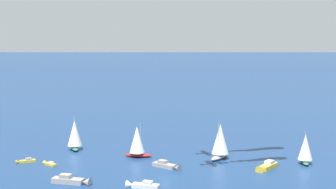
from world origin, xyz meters
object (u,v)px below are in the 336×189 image
Objects in this scene: motorboat_outer_ring_b at (25,161)px; motorboat_outer_ring_c at (73,181)px; sailboat_offshore at (220,141)px; motorboat_mid_cluster at (141,185)px; sailboat_outer_ring_f at (75,135)px; motorboat_near_centre at (49,164)px; sailboat_far_stbd at (137,141)px; motorboat_outer_ring_e at (266,167)px; motorboat_outer_ring_d at (168,166)px; sailboat_far_port at (305,149)px.

motorboat_outer_ring_b is 0.54× the size of motorboat_outer_ring_c.
motorboat_outer_ring_c is (-47.11, 15.91, -4.90)m from sailboat_offshore.
sailboat_outer_ring_f is at bearing 67.61° from motorboat_mid_cluster.
motorboat_near_centre is 0.60× the size of motorboat_mid_cluster.
sailboat_far_stbd is 41.59m from motorboat_outer_ring_e.
motorboat_outer_ring_d is at bearing -57.69° from motorboat_near_centre.
sailboat_far_stbd is 1.27× the size of motorboat_mid_cluster.
sailboat_outer_ring_f is at bearing 90.83° from motorboat_outer_ring_d.
motorboat_near_centre is at bearing -153.53° from sailboat_outer_ring_f.
sailboat_far_stbd is 1.21× the size of motorboat_outer_ring_d.
motorboat_outer_ring_e reaches higher than motorboat_mid_cluster.
motorboat_outer_ring_e is at bearing -56.53° from motorboat_near_centre.
sailboat_outer_ring_f is (-5.27, 23.56, 0.04)m from sailboat_far_stbd.
motorboat_outer_ring_c is at bearing 161.34° from sailboat_offshore.
sailboat_far_port is 0.94× the size of motorboat_outer_ring_c.
motorboat_near_centre is 21.34m from sailboat_outer_ring_f.
sailboat_far_stbd reaches higher than motorboat_outer_ring_d.
motorboat_outer_ring_c is 0.96× the size of sailboat_outer_ring_f.
motorboat_near_centre is 0.49× the size of motorboat_outer_ring_c.
motorboat_outer_ring_d is (21.88, -38.62, 0.27)m from motorboat_outer_ring_b.
sailboat_far_port is 0.90× the size of sailboat_outer_ring_f.
motorboat_near_centre is 0.48× the size of sailboat_far_stbd.
motorboat_mid_cluster is 0.78× the size of sailboat_outer_ring_f.
sailboat_far_port is 1.15× the size of motorboat_mid_cluster.
motorboat_outer_ring_e reaches higher than motorboat_outer_ring_b.
sailboat_far_stbd is 24.14m from sailboat_outer_ring_f.
sailboat_outer_ring_f reaches higher than motorboat_outer_ring_b.
sailboat_far_stbd is (23.89, -14.29, 4.74)m from motorboat_near_centre.
motorboat_outer_ring_c is (-8.27, 16.60, 0.15)m from motorboat_mid_cluster.
motorboat_outer_ring_e is 65.61m from sailboat_outer_ring_f.
motorboat_near_centre is 0.58× the size of motorboat_outer_ring_d.
motorboat_outer_ring_b is at bearing 78.15° from motorboat_outer_ring_c.
sailboat_far_stbd is at bearing 118.43° from sailboat_far_port.
motorboat_outer_ring_b is at bearing 126.92° from sailboat_far_port.
sailboat_far_port reaches higher than motorboat_outer_ring_c.
sailboat_offshore reaches higher than motorboat_mid_cluster.
motorboat_outer_ring_d is at bearing 18.58° from motorboat_mid_cluster.
motorboat_outer_ring_d is (-19.22, 5.90, -5.01)m from sailboat_offshore.
motorboat_mid_cluster is (-49.13, 23.18, -4.00)m from sailboat_far_port.
motorboat_outer_ring_d is (27.89, -10.00, -0.11)m from motorboat_outer_ring_c.
sailboat_offshore is (-10.29, 23.88, 1.06)m from sailboat_far_port.
sailboat_offshore is at bearing -18.66° from motorboat_outer_ring_c.
sailboat_outer_ring_f is at bearing 113.44° from sailboat_far_port.
motorboat_outer_ring_d is at bearing -106.29° from sailboat_far_stbd.
sailboat_far_port is (48.71, -60.13, 4.26)m from motorboat_near_centre.
motorboat_mid_cluster is at bearing -137.01° from sailboat_far_stbd.
sailboat_outer_ring_f is (-19.80, 45.52, -0.53)m from sailboat_offshore.
sailboat_far_port is at bearing -61.57° from sailboat_far_stbd.
motorboat_near_centre is 28.23m from sailboat_far_stbd.
motorboat_outer_ring_c reaches higher than motorboat_outer_ring_d.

